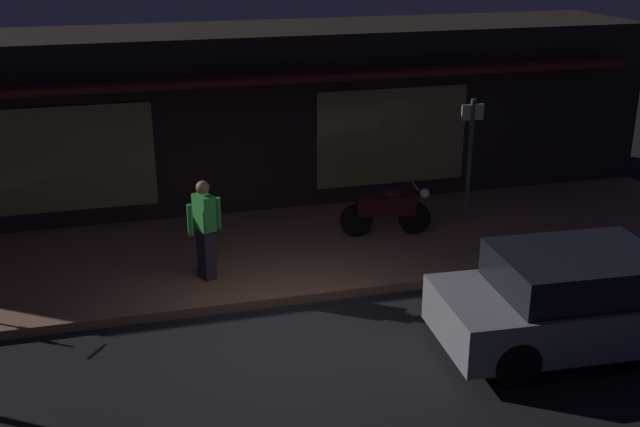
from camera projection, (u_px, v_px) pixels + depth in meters
The scene contains 7 objects.
ground_plane at pixel (299, 337), 11.38m from camera, with size 60.00×60.00×0.00m, color black.
sidewalk_slab at pixel (259, 253), 14.07m from camera, with size 18.00×4.00×0.15m, color #8C6047.
storefront_building at pixel (226, 116), 16.53m from camera, with size 18.00×3.30×3.60m.
motorcycle at pixel (388, 209), 14.55m from camera, with size 1.70×0.57×0.97m.
person_bystander at pixel (205, 228), 12.62m from camera, with size 0.59×0.44×1.67m.
sign_post at pixel (470, 153), 14.95m from camera, with size 0.44×0.09×2.40m.
parked_car_near at pixel (581, 300), 10.92m from camera, with size 4.19×1.99×1.42m.
Camera 1 is at (-2.33, -9.78, 5.63)m, focal length 44.20 mm.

